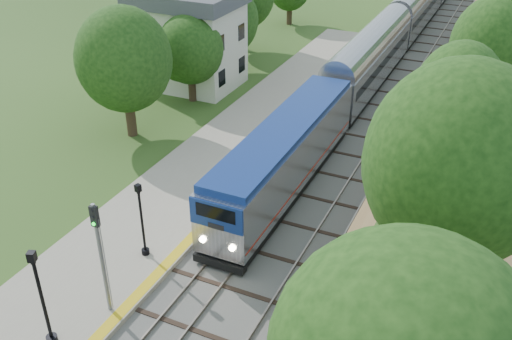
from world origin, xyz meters
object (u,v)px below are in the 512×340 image
at_px(signal_farside, 410,119).
at_px(lamppost_far, 142,224).
at_px(station_building, 189,38).
at_px(signal_platform, 100,247).
at_px(lamppost_mid, 43,304).

bearing_deg(signal_farside, lamppost_far, -127.89).
height_order(station_building, lamppost_far, station_building).
bearing_deg(signal_platform, lamppost_mid, -110.72).
height_order(lamppost_mid, signal_farside, signal_farside).
xyz_separation_m(lamppost_far, signal_farside, (9.92, 12.75, 2.19)).
xyz_separation_m(station_building, lamppost_mid, (10.14, -28.20, -1.65)).
distance_m(lamppost_far, signal_platform, 4.29).
bearing_deg(signal_platform, lamppost_far, 101.84).
distance_m(station_building, signal_platform, 27.96).
distance_m(lamppost_mid, lamppost_far, 6.45).
bearing_deg(lamppost_far, signal_platform, -78.16).
xyz_separation_m(lamppost_mid, signal_platform, (0.96, 2.54, 1.31)).
xyz_separation_m(lamppost_mid, lamppost_far, (0.14, 6.44, -0.27)).
relative_size(station_building, lamppost_mid, 1.87).
bearing_deg(lamppost_mid, signal_farside, 62.33).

